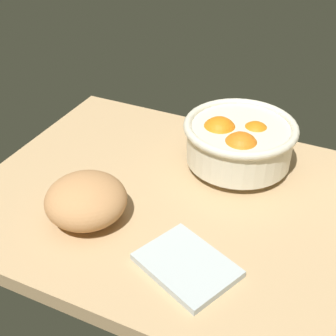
# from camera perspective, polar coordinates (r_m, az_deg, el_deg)

# --- Properties ---
(ground_plane) EXTENTS (0.82, 0.58, 0.03)m
(ground_plane) POSITION_cam_1_polar(r_m,az_deg,el_deg) (0.87, 3.41, -4.94)
(ground_plane) COLOR tan
(fruit_bowl) EXTENTS (0.22, 0.22, 0.11)m
(fruit_bowl) POSITION_cam_1_polar(r_m,az_deg,el_deg) (0.93, 8.56, 3.31)
(fruit_bowl) COLOR silver
(fruit_bowl) RESTS_ON ground
(bread_loaf) EXTENTS (0.20, 0.20, 0.08)m
(bread_loaf) POSITION_cam_1_polar(r_m,az_deg,el_deg) (0.82, -9.93, -3.85)
(bread_loaf) COLOR tan
(bread_loaf) RESTS_ON ground
(napkin_folded) EXTENTS (0.18, 0.16, 0.01)m
(napkin_folded) POSITION_cam_1_polar(r_m,az_deg,el_deg) (0.74, 2.30, -11.74)
(napkin_folded) COLOR silver
(napkin_folded) RESTS_ON ground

